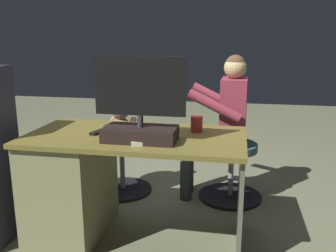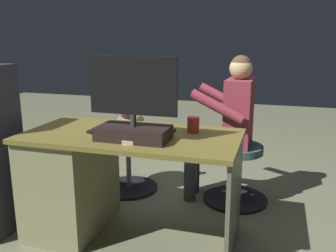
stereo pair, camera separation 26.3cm
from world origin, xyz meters
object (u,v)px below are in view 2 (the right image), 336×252
(monitor, at_px, (133,115))
(visitor_chair, at_px, (236,170))
(person, at_px, (228,118))
(office_chair_teddy, at_px, (128,160))
(cup, at_px, (193,125))
(teddy_bear, at_px, (128,120))
(keyboard, at_px, (143,130))
(computer_mouse, at_px, (107,125))
(tv_remote, at_px, (97,130))
(desk, at_px, (84,177))

(monitor, xyz_separation_m, visitor_chair, (-0.53, -0.89, -0.61))
(monitor, relative_size, person, 0.45)
(office_chair_teddy, xyz_separation_m, person, (-0.85, -0.03, 0.43))
(cup, relative_size, teddy_bear, 0.30)
(keyboard, bearing_deg, monitor, 95.03)
(monitor, bearing_deg, computer_mouse, -37.63)
(cup, distance_m, visitor_chair, 0.83)
(tv_remote, bearing_deg, office_chair_teddy, -66.11)
(cup, height_order, office_chair_teddy, cup)
(person, bearing_deg, computer_mouse, 42.00)
(monitor, relative_size, keyboard, 1.29)
(monitor, bearing_deg, teddy_bear, -64.93)
(computer_mouse, xyz_separation_m, teddy_bear, (0.12, -0.64, -0.11))
(keyboard, distance_m, person, 0.83)
(computer_mouse, bearing_deg, tv_remote, 79.87)
(tv_remote, distance_m, office_chair_teddy, 0.87)
(monitor, bearing_deg, keyboard, -84.97)
(office_chair_teddy, xyz_separation_m, teddy_bear, (-0.00, -0.01, 0.36))
(teddy_bear, relative_size, person, 0.28)
(keyboard, relative_size, office_chair_teddy, 0.82)
(monitor, height_order, person, monitor)
(computer_mouse, xyz_separation_m, visitor_chair, (-0.82, -0.67, -0.47))
(computer_mouse, relative_size, office_chair_teddy, 0.19)
(keyboard, relative_size, cup, 4.12)
(tv_remote, distance_m, visitor_chair, 1.23)
(keyboard, bearing_deg, computer_mouse, -5.78)
(office_chair_teddy, height_order, person, person)
(computer_mouse, xyz_separation_m, cup, (-0.59, -0.05, 0.03))
(desk, relative_size, cup, 13.64)
(computer_mouse, bearing_deg, person, -138.00)
(desk, height_order, tv_remote, tv_remote)
(person, bearing_deg, office_chair_teddy, 2.16)
(tv_remote, xyz_separation_m, person, (-0.76, -0.77, -0.03))
(keyboard, xyz_separation_m, cup, (-0.32, -0.08, 0.04))
(keyboard, distance_m, tv_remote, 0.30)
(desk, bearing_deg, monitor, 164.17)
(person, bearing_deg, visitor_chair, -177.84)
(teddy_bear, xyz_separation_m, person, (-0.85, -0.02, 0.07))
(office_chair_teddy, bearing_deg, visitor_chair, -177.84)
(monitor, distance_m, teddy_bear, 0.98)
(cup, distance_m, teddy_bear, 0.94)
(desk, xyz_separation_m, keyboard, (-0.41, -0.08, 0.34))
(computer_mouse, height_order, visitor_chair, computer_mouse)
(tv_remote, bearing_deg, visitor_chair, -121.00)
(keyboard, relative_size, computer_mouse, 4.38)
(computer_mouse, height_order, office_chair_teddy, computer_mouse)
(teddy_bear, bearing_deg, desk, 88.50)
(cup, xyz_separation_m, visitor_chair, (-0.23, -0.62, -0.51))
(visitor_chair, bearing_deg, keyboard, 51.53)
(cup, bearing_deg, visitor_chair, -110.29)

